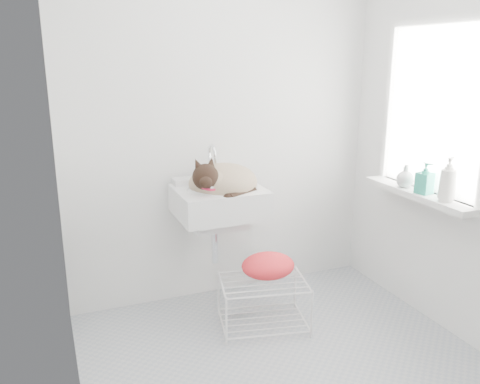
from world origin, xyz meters
name	(u,v)px	position (x,y,z in m)	size (l,w,h in m)	color
floor	(286,362)	(0.00, 0.00, 0.00)	(2.20, 2.00, 0.02)	#A2A4A8
back_wall	(224,120)	(0.00, 1.00, 1.25)	(2.20, 0.02, 2.50)	white
right_wall	(461,131)	(1.10, 0.00, 1.25)	(0.02, 2.00, 2.50)	white
left_wall	(59,160)	(-1.10, 0.00, 1.25)	(0.02, 2.00, 2.50)	white
window_glass	(436,111)	(1.09, 0.20, 1.35)	(0.01, 0.80, 1.00)	white
window_frame	(434,111)	(1.07, 0.20, 1.35)	(0.04, 0.90, 1.10)	white
windowsill	(418,194)	(1.01, 0.20, 0.83)	(0.16, 0.88, 0.04)	white
sink	(219,188)	(-0.13, 0.74, 0.85)	(0.56, 0.49, 0.22)	white
faucet	(210,162)	(-0.13, 0.92, 0.99)	(0.20, 0.14, 0.20)	silver
cat	(221,182)	(-0.12, 0.72, 0.89)	(0.52, 0.46, 0.30)	tan
wire_rack	(263,304)	(0.04, 0.41, 0.15)	(0.52, 0.37, 0.31)	silver
towel	(268,272)	(0.09, 0.46, 0.34)	(0.35, 0.24, 0.14)	red
bottle_a	(446,201)	(1.00, -0.04, 0.85)	(0.09, 0.09, 0.22)	white
bottle_b	(423,193)	(1.00, 0.14, 0.85)	(0.09, 0.09, 0.20)	teal
bottle_c	(404,187)	(1.00, 0.32, 0.85)	(0.11, 0.11, 0.15)	silver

